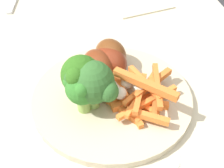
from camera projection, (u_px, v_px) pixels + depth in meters
dining_table at (86, 120)px, 0.57m from camera, size 0.97×0.71×0.75m
dinner_plate at (112, 96)px, 0.43m from camera, size 0.25×0.25×0.01m
broccoli_floret_front at (85, 76)px, 0.38m from camera, size 0.06×0.07×0.08m
broccoli_floret_middle at (94, 83)px, 0.38m from camera, size 0.06×0.07×0.08m
broccoli_floret_back at (83, 87)px, 0.38m from camera, size 0.05×0.06×0.07m
carrot_fries_pile at (138, 95)px, 0.41m from camera, size 0.12×0.14×0.04m
chicken_drumstick_near at (111, 56)px, 0.46m from camera, size 0.12×0.06×0.05m
chicken_drumstick_far at (112, 63)px, 0.45m from camera, size 0.12×0.08×0.05m
chicken_drumstick_extra at (100, 67)px, 0.44m from camera, size 0.11×0.07×0.05m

